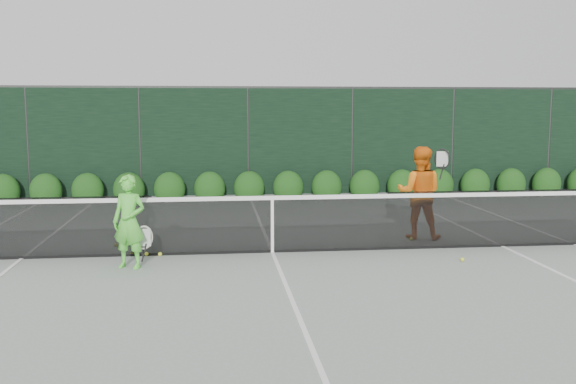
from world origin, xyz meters
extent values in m
plane|color=gray|center=(0.00, 0.00, 0.00)|extent=(80.00, 80.00, 0.00)
cube|color=black|center=(-4.20, 0.00, 0.51)|extent=(4.40, 0.01, 1.02)
cube|color=black|center=(0.00, 0.00, 0.48)|extent=(4.00, 0.01, 0.96)
cube|color=black|center=(4.20, 0.00, 0.51)|extent=(4.40, 0.01, 1.02)
cube|color=white|center=(0.00, 0.00, 0.94)|extent=(12.80, 0.03, 0.07)
cube|color=black|center=(0.00, 0.00, 0.02)|extent=(12.80, 0.02, 0.04)
cube|color=white|center=(0.00, 0.00, 0.46)|extent=(0.05, 0.03, 0.91)
imported|color=#58D83F|center=(-2.27, -0.79, 0.72)|extent=(0.62, 0.52, 1.44)
torus|color=silver|center=(-2.07, -0.69, 0.45)|extent=(0.28, 0.15, 0.30)
cylinder|color=black|center=(-2.07, -0.69, 0.21)|extent=(0.10, 0.03, 0.30)
imported|color=orange|center=(2.86, 0.91, 0.87)|extent=(1.03, 0.92, 1.74)
torus|color=black|center=(3.21, 0.71, 1.52)|extent=(0.26, 0.20, 0.30)
cylinder|color=black|center=(3.21, 0.71, 1.28)|extent=(0.10, 0.03, 0.30)
cube|color=white|center=(5.49, 0.00, 0.01)|extent=(0.06, 23.77, 0.01)
cube|color=white|center=(-4.12, 0.00, 0.01)|extent=(0.06, 23.77, 0.01)
cube|color=white|center=(4.12, 0.00, 0.01)|extent=(0.06, 23.77, 0.01)
cube|color=white|center=(0.00, 11.88, 0.01)|extent=(11.03, 0.06, 0.01)
cube|color=white|center=(0.00, 6.40, 0.01)|extent=(8.23, 0.06, 0.01)
cube|color=white|center=(0.00, 0.00, 0.01)|extent=(0.06, 12.80, 0.01)
cube|color=black|center=(0.00, 7.50, 1.50)|extent=(32.00, 0.06, 3.00)
cube|color=#262826|center=(0.00, 7.50, 3.03)|extent=(32.00, 0.06, 0.06)
cylinder|color=#262826|center=(-6.00, 7.50, 1.50)|extent=(0.08, 0.08, 3.00)
cylinder|color=#262826|center=(-3.00, 7.50, 1.50)|extent=(0.08, 0.08, 3.00)
cylinder|color=#262826|center=(0.00, 7.50, 1.50)|extent=(0.08, 0.08, 3.00)
cylinder|color=#262826|center=(3.00, 7.50, 1.50)|extent=(0.08, 0.08, 3.00)
cylinder|color=#262826|center=(6.00, 7.50, 1.50)|extent=(0.08, 0.08, 3.00)
cylinder|color=#262826|center=(9.00, 7.50, 1.50)|extent=(0.08, 0.08, 3.00)
ellipsoid|color=black|center=(-6.60, 7.15, 0.23)|extent=(0.86, 0.65, 0.94)
ellipsoid|color=black|center=(-5.50, 7.15, 0.23)|extent=(0.86, 0.65, 0.94)
ellipsoid|color=black|center=(-4.40, 7.15, 0.23)|extent=(0.86, 0.65, 0.94)
ellipsoid|color=black|center=(-3.30, 7.15, 0.23)|extent=(0.86, 0.65, 0.94)
ellipsoid|color=black|center=(-2.20, 7.15, 0.23)|extent=(0.86, 0.65, 0.94)
ellipsoid|color=black|center=(-1.10, 7.15, 0.23)|extent=(0.86, 0.65, 0.94)
ellipsoid|color=black|center=(0.00, 7.15, 0.23)|extent=(0.86, 0.65, 0.94)
ellipsoid|color=black|center=(1.10, 7.15, 0.23)|extent=(0.86, 0.65, 0.94)
ellipsoid|color=black|center=(2.20, 7.15, 0.23)|extent=(0.86, 0.65, 0.94)
ellipsoid|color=black|center=(3.30, 7.15, 0.23)|extent=(0.86, 0.65, 0.94)
ellipsoid|color=black|center=(4.40, 7.15, 0.23)|extent=(0.86, 0.65, 0.94)
ellipsoid|color=black|center=(5.50, 7.15, 0.23)|extent=(0.86, 0.65, 0.94)
ellipsoid|color=black|center=(6.60, 7.15, 0.23)|extent=(0.86, 0.65, 0.94)
ellipsoid|color=black|center=(7.70, 7.15, 0.23)|extent=(0.86, 0.65, 0.94)
ellipsoid|color=black|center=(8.80, 7.15, 0.23)|extent=(0.86, 0.65, 0.94)
sphere|color=yellow|center=(-2.11, 0.00, 0.03)|extent=(0.07, 0.07, 0.07)
sphere|color=yellow|center=(2.97, -1.00, 0.03)|extent=(0.07, 0.07, 0.07)
sphere|color=yellow|center=(-2.35, 0.03, 0.03)|extent=(0.07, 0.07, 0.07)
sphere|color=yellow|center=(-2.72, 0.77, 0.03)|extent=(0.07, 0.07, 0.07)
sphere|color=yellow|center=(2.66, 0.70, 0.03)|extent=(0.07, 0.07, 0.07)
sphere|color=yellow|center=(-1.88, -0.05, 0.03)|extent=(0.07, 0.07, 0.07)
camera|label=1|loc=(-0.97, -10.67, 2.44)|focal=40.00mm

